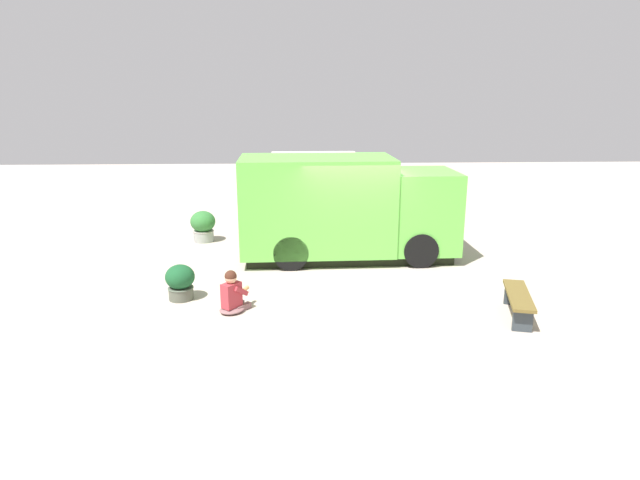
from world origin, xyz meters
TOP-DOWN VIEW (x-y plane):
  - ground_plane at (0.00, 0.00)m, footprint 40.00×40.00m
  - food_truck at (-0.64, -0.19)m, footprint 2.69×5.39m
  - person_customer at (2.82, -2.63)m, footprint 0.78×0.70m
  - planter_flowering_near at (-2.39, -4.05)m, footprint 0.70×0.70m
  - planter_flowering_far at (2.12, -3.77)m, footprint 0.59×0.59m
  - plaza_bench at (3.31, 2.75)m, footprint 1.67×0.79m
  - trash_bin at (-3.48, 2.98)m, footprint 0.45×0.45m

SIDE VIEW (x-z plane):
  - ground_plane at x=0.00m, z-range 0.00..0.00m
  - person_customer at x=2.82m, z-range -0.08..0.77m
  - plaza_bench at x=3.31m, z-range 0.12..0.59m
  - planter_flowering_far at x=2.12m, z-range 0.02..0.75m
  - trash_bin at x=-3.48m, z-range 0.01..0.84m
  - planter_flowering_near at x=-2.39m, z-range 0.03..0.91m
  - food_truck at x=-0.64m, z-range -0.04..2.54m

